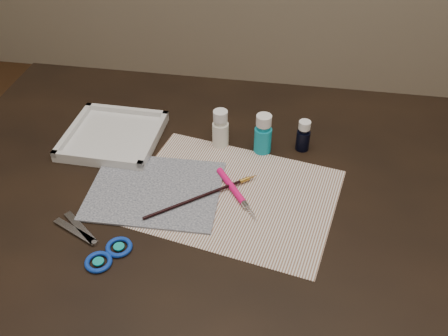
% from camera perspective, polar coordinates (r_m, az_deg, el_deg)
% --- Properties ---
extents(table, '(1.30, 0.90, 0.75)m').
position_cam_1_polar(table, '(1.33, 0.00, -14.23)').
color(table, black).
rests_on(table, ground).
extents(paper, '(0.47, 0.39, 0.00)m').
position_cam_1_polar(paper, '(1.03, 0.97, -3.15)').
color(paper, white).
rests_on(paper, table).
extents(canvas, '(0.28, 0.22, 0.00)m').
position_cam_1_polar(canvas, '(1.05, -7.90, -2.52)').
color(canvas, black).
rests_on(canvas, paper).
extents(paint_bottle_white, '(0.05, 0.05, 0.09)m').
position_cam_1_polar(paint_bottle_white, '(1.14, -0.41, 4.55)').
color(paint_bottle_white, white).
rests_on(paint_bottle_white, table).
extents(paint_bottle_cyan, '(0.05, 0.05, 0.10)m').
position_cam_1_polar(paint_bottle_cyan, '(1.12, 4.49, 3.92)').
color(paint_bottle_cyan, '#1196AE').
rests_on(paint_bottle_cyan, table).
extents(paint_bottle_navy, '(0.04, 0.04, 0.08)m').
position_cam_1_polar(paint_bottle_navy, '(1.15, 9.06, 3.70)').
color(paint_bottle_navy, black).
rests_on(paint_bottle_navy, table).
extents(paintbrush, '(0.21, 0.17, 0.01)m').
position_cam_1_polar(paintbrush, '(1.02, -2.41, -3.17)').
color(paintbrush, black).
rests_on(paintbrush, canvas).
extents(craft_knife, '(0.11, 0.15, 0.01)m').
position_cam_1_polar(craft_knife, '(1.03, 1.49, -2.95)').
color(craft_knife, '#F10F6C').
rests_on(craft_knife, paper).
extents(scissors, '(0.22, 0.17, 0.01)m').
position_cam_1_polar(scissors, '(0.97, -15.54, -7.95)').
color(scissors, silver).
rests_on(scissors, table).
extents(palette_tray, '(0.22, 0.22, 0.03)m').
position_cam_1_polar(palette_tray, '(1.21, -12.55, 3.67)').
color(palette_tray, silver).
rests_on(palette_tray, table).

